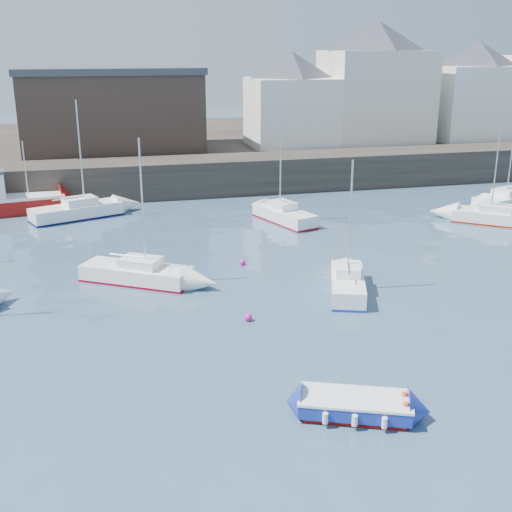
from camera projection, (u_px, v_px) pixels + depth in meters
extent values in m
plane|color=#2D4760|center=(336.00, 392.00, 23.64)|extent=(220.00, 220.00, 0.00)
cube|color=#28231E|center=(191.00, 176.00, 55.43)|extent=(90.00, 5.00, 3.00)
cube|color=#28231E|center=(167.00, 147.00, 72.05)|extent=(90.00, 32.00, 2.80)
cube|color=beige|center=(375.00, 97.00, 64.74)|extent=(10.00, 8.00, 9.00)
pyramid|color=#3A3D44|center=(378.00, 36.00, 62.91)|extent=(13.36, 13.36, 2.80)
cube|color=white|center=(474.00, 103.00, 67.08)|extent=(9.00, 7.00, 7.50)
pyramid|color=#3A3D44|center=(479.00, 53.00, 65.53)|extent=(11.88, 11.88, 2.45)
cube|color=white|center=(291.00, 112.00, 62.57)|extent=(8.00, 7.00, 6.50)
pyramid|color=#3A3D44|center=(292.00, 65.00, 61.18)|extent=(11.14, 11.14, 2.45)
cube|color=#3D2D26|center=(113.00, 113.00, 59.91)|extent=(16.00, 10.00, 7.00)
cube|color=#3A3D44|center=(110.00, 70.00, 58.73)|extent=(16.40, 10.40, 0.60)
cube|color=maroon|center=(354.00, 413.00, 22.12)|extent=(3.75, 2.64, 0.17)
cube|color=#192F9C|center=(355.00, 405.00, 22.02)|extent=(4.11, 2.94, 0.47)
cube|color=white|center=(355.00, 398.00, 21.93)|extent=(4.19, 2.99, 0.09)
cube|color=white|center=(355.00, 403.00, 22.00)|extent=(3.22, 2.20, 0.43)
cube|color=tan|center=(355.00, 400.00, 21.96)|extent=(0.68, 1.15, 0.06)
cylinder|color=white|center=(327.00, 391.00, 23.02)|extent=(0.19, 0.19, 0.38)
cylinder|color=white|center=(325.00, 418.00, 21.31)|extent=(0.19, 0.19, 0.38)
cylinder|color=white|center=(355.00, 393.00, 22.89)|extent=(0.19, 0.19, 0.38)
cylinder|color=white|center=(355.00, 420.00, 21.18)|extent=(0.19, 0.19, 0.38)
cylinder|color=white|center=(382.00, 395.00, 22.75)|extent=(0.19, 0.19, 0.38)
cylinder|color=white|center=(385.00, 423.00, 21.04)|extent=(0.19, 0.19, 0.38)
cube|color=maroon|center=(8.00, 206.00, 49.07)|extent=(8.57, 4.40, 1.12)
cube|color=white|center=(7.00, 197.00, 48.87)|extent=(8.57, 4.40, 0.20)
cylinder|color=silver|center=(25.00, 168.00, 48.79)|extent=(0.10, 0.10, 4.08)
cube|color=white|center=(136.00, 274.00, 34.62)|extent=(6.08, 4.82, 0.90)
cube|color=maroon|center=(137.00, 281.00, 34.75)|extent=(6.14, 4.87, 0.12)
cube|color=white|center=(141.00, 262.00, 34.32)|extent=(2.54, 2.34, 0.50)
cylinder|color=silver|center=(142.00, 205.00, 33.24)|extent=(0.10, 0.10, 6.88)
cube|color=white|center=(348.00, 285.00, 33.05)|extent=(3.31, 5.39, 0.93)
cube|color=#142CAD|center=(347.00, 292.00, 33.18)|extent=(3.34, 5.45, 0.12)
cube|color=white|center=(348.00, 270.00, 33.07)|extent=(1.78, 2.11, 0.51)
cylinder|color=silver|center=(350.00, 218.00, 32.48)|extent=(0.10, 0.10, 5.91)
cube|color=white|center=(499.00, 218.00, 46.05)|extent=(6.21, 5.59, 0.88)
cube|color=#8F1600|center=(499.00, 223.00, 46.17)|extent=(6.27, 5.64, 0.12)
cube|color=white|center=(496.00, 208.00, 45.97)|extent=(2.69, 2.59, 0.49)
cylinder|color=silver|center=(497.00, 161.00, 45.04)|extent=(0.10, 0.10, 7.30)
cube|color=white|center=(284.00, 216.00, 46.53)|extent=(3.58, 6.04, 0.94)
cube|color=maroon|center=(284.00, 221.00, 46.65)|extent=(3.61, 6.10, 0.13)
cube|color=white|center=(282.00, 205.00, 46.53)|extent=(1.95, 2.35, 0.52)
cylinder|color=silver|center=(281.00, 163.00, 45.81)|extent=(0.10, 0.10, 6.62)
cube|color=white|center=(511.00, 200.00, 51.47)|extent=(7.42, 4.52, 0.91)
cube|color=#C38F09|center=(511.00, 204.00, 51.59)|extent=(7.49, 4.56, 0.12)
cube|color=white|center=(510.00, 192.00, 51.06)|extent=(2.90, 2.43, 0.50)
cube|color=white|center=(77.00, 212.00, 47.55)|extent=(6.92, 4.35, 0.99)
cube|color=#0B0D3E|center=(77.00, 217.00, 47.68)|extent=(6.99, 4.40, 0.13)
cube|color=white|center=(80.00, 201.00, 47.49)|extent=(2.73, 2.31, 0.55)
cylinder|color=silver|center=(80.00, 153.00, 46.58)|extent=(0.11, 0.11, 7.59)
sphere|color=#EE1194|center=(248.00, 321.00, 29.82)|extent=(0.37, 0.37, 0.37)
sphere|color=#EE1194|center=(359.00, 295.00, 32.91)|extent=(0.39, 0.39, 0.39)
sphere|color=#EE1194|center=(243.00, 265.00, 37.46)|extent=(0.35, 0.35, 0.35)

